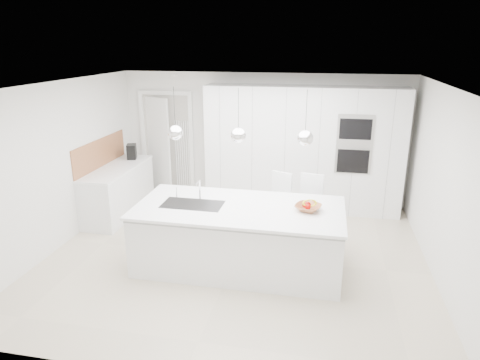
% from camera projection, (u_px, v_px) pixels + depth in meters
% --- Properties ---
extents(floor, '(5.50, 5.50, 0.00)m').
position_uv_depth(floor, '(236.00, 256.00, 6.37)').
color(floor, beige).
rests_on(floor, ground).
extents(wall_back, '(5.50, 0.00, 5.50)m').
position_uv_depth(wall_back, '(262.00, 139.00, 8.32)').
color(wall_back, silver).
rests_on(wall_back, ground).
extents(wall_left, '(0.00, 5.00, 5.00)m').
position_uv_depth(wall_left, '(59.00, 166.00, 6.50)').
color(wall_left, silver).
rests_on(wall_left, ground).
extents(ceiling, '(5.50, 5.50, 0.00)m').
position_uv_depth(ceiling, '(235.00, 85.00, 5.60)').
color(ceiling, white).
rests_on(ceiling, wall_back).
extents(tall_cabinets, '(3.60, 0.60, 2.30)m').
position_uv_depth(tall_cabinets, '(303.00, 149.00, 7.92)').
color(tall_cabinets, white).
rests_on(tall_cabinets, floor).
extents(oven_stack, '(0.62, 0.04, 1.05)m').
position_uv_depth(oven_stack, '(354.00, 145.00, 7.40)').
color(oven_stack, '#A5A5A8').
rests_on(oven_stack, tall_cabinets).
extents(doorway_frame, '(1.11, 0.08, 2.13)m').
position_uv_depth(doorway_frame, '(168.00, 146.00, 8.73)').
color(doorway_frame, white).
rests_on(doorway_frame, floor).
extents(hallway_door, '(0.76, 0.38, 2.00)m').
position_uv_depth(hallway_door, '(155.00, 147.00, 8.73)').
color(hallway_door, white).
rests_on(hallway_door, floor).
extents(radiator, '(0.32, 0.04, 1.40)m').
position_uv_depth(radiator, '(183.00, 155.00, 8.71)').
color(radiator, white).
rests_on(radiator, floor).
extents(left_base_cabinets, '(0.60, 1.80, 0.86)m').
position_uv_depth(left_base_cabinets, '(119.00, 192.00, 7.82)').
color(left_base_cabinets, white).
rests_on(left_base_cabinets, floor).
extents(left_worktop, '(0.62, 1.82, 0.04)m').
position_uv_depth(left_worktop, '(116.00, 168.00, 7.68)').
color(left_worktop, white).
rests_on(left_worktop, left_base_cabinets).
extents(oak_backsplash, '(0.02, 1.80, 0.50)m').
position_uv_depth(oak_backsplash, '(100.00, 153.00, 7.65)').
color(oak_backsplash, '#AD693D').
rests_on(oak_backsplash, wall_left).
extents(island_base, '(2.80, 1.20, 0.86)m').
position_uv_depth(island_base, '(239.00, 239.00, 5.94)').
color(island_base, white).
rests_on(island_base, floor).
extents(island_worktop, '(2.84, 1.40, 0.04)m').
position_uv_depth(island_worktop, '(239.00, 208.00, 5.85)').
color(island_worktop, white).
rests_on(island_worktop, island_base).
extents(island_sink, '(0.84, 0.44, 0.18)m').
position_uv_depth(island_sink, '(193.00, 210.00, 5.94)').
color(island_sink, '#3F3F42').
rests_on(island_sink, island_worktop).
extents(island_tap, '(0.02, 0.02, 0.30)m').
position_uv_depth(island_tap, '(200.00, 190.00, 6.05)').
color(island_tap, white).
rests_on(island_tap, island_worktop).
extents(pendant_left, '(0.20, 0.20, 0.20)m').
position_uv_depth(pendant_left, '(175.00, 133.00, 5.65)').
color(pendant_left, white).
rests_on(pendant_left, ceiling).
extents(pendant_mid, '(0.20, 0.20, 0.20)m').
position_uv_depth(pendant_mid, '(238.00, 135.00, 5.49)').
color(pendant_mid, white).
rests_on(pendant_mid, ceiling).
extents(pendant_right, '(0.20, 0.20, 0.20)m').
position_uv_depth(pendant_right, '(305.00, 138.00, 5.33)').
color(pendant_right, white).
rests_on(pendant_right, ceiling).
extents(fruit_bowl, '(0.43, 0.43, 0.08)m').
position_uv_depth(fruit_bowl, '(308.00, 208.00, 5.69)').
color(fruit_bowl, '#AD693D').
rests_on(fruit_bowl, island_worktop).
extents(espresso_machine, '(0.24, 0.30, 0.28)m').
position_uv_depth(espresso_machine, '(132.00, 152.00, 8.20)').
color(espresso_machine, black).
rests_on(espresso_machine, left_worktop).
extents(bar_stool_left, '(0.54, 0.61, 1.11)m').
position_uv_depth(bar_stool_left, '(280.00, 209.00, 6.68)').
color(bar_stool_left, white).
rests_on(bar_stool_left, floor).
extents(bar_stool_right, '(0.46, 0.58, 1.13)m').
position_uv_depth(bar_stool_right, '(310.00, 213.00, 6.51)').
color(bar_stool_right, white).
rests_on(bar_stool_right, floor).
extents(apple_a, '(0.08, 0.08, 0.08)m').
position_uv_depth(apple_a, '(308.00, 207.00, 5.64)').
color(apple_a, '#B20905').
rests_on(apple_a, fruit_bowl).
extents(apple_b, '(0.08, 0.08, 0.08)m').
position_uv_depth(apple_b, '(308.00, 205.00, 5.71)').
color(apple_b, '#B20905').
rests_on(apple_b, fruit_bowl).
extents(apple_c, '(0.07, 0.07, 0.07)m').
position_uv_depth(apple_c, '(305.00, 205.00, 5.70)').
color(apple_c, '#B20905').
rests_on(apple_c, fruit_bowl).
extents(apple_extra_3, '(0.07, 0.07, 0.07)m').
position_uv_depth(apple_extra_3, '(306.00, 205.00, 5.73)').
color(apple_extra_3, '#B20905').
rests_on(apple_extra_3, fruit_bowl).
extents(banana_bunch, '(0.23, 0.16, 0.20)m').
position_uv_depth(banana_bunch, '(310.00, 203.00, 5.66)').
color(banana_bunch, yellow).
rests_on(banana_bunch, fruit_bowl).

